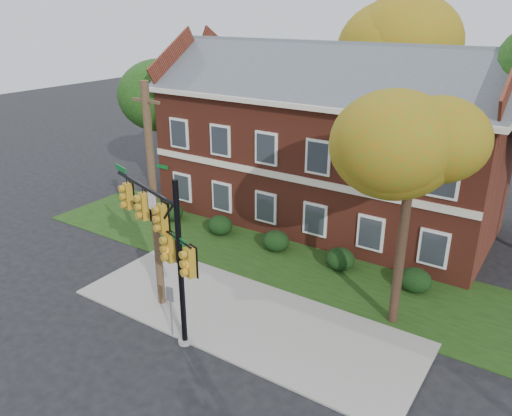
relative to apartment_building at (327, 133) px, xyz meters
The scene contains 15 objects.
ground 13.11m from the apartment_building, 80.50° to the right, with size 120.00×120.00×0.00m, color black.
sidewalk 12.18m from the apartment_building, 79.65° to the right, with size 14.00×5.00×0.08m, color gray.
grass_strip 8.01m from the apartment_building, 71.43° to the right, with size 30.00×6.00×0.04m, color #193811.
apartment_building is the anchor object (origin of this frame).
hedge_far_left 9.82m from the apartment_building, 143.11° to the right, with size 1.40×1.26×1.05m, color black.
hedge_left 7.73m from the apartment_building, 123.67° to the right, with size 1.40×1.26×1.05m, color black.
hedge_center 6.89m from the apartment_building, 90.00° to the right, with size 1.40×1.26×1.05m, color black.
hedge_right 7.73m from the apartment_building, 56.33° to the right, with size 1.40×1.26×1.05m, color black.
hedge_far_right 9.82m from the apartment_building, 36.89° to the right, with size 1.40×1.26×1.05m, color black.
tree_near_right 10.97m from the apartment_building, 48.23° to the right, with size 4.50×4.25×8.58m.
tree_left_rear 9.94m from the apartment_building, behind, with size 5.40×5.10×8.88m.
tree_far_rear 8.84m from the apartment_building, 80.29° to the left, with size 6.84×6.46×11.52m.
traffic_signal 13.14m from the apartment_building, 89.64° to the right, with size 5.39×1.93×6.28m.
utility_pole 12.08m from the apartment_building, 96.49° to the right, with size 1.41×0.32×9.03m.
sign_post 13.88m from the apartment_building, 87.86° to the right, with size 0.31×0.07×2.10m.
Camera 1 is at (9.63, -12.61, 11.36)m, focal length 35.00 mm.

